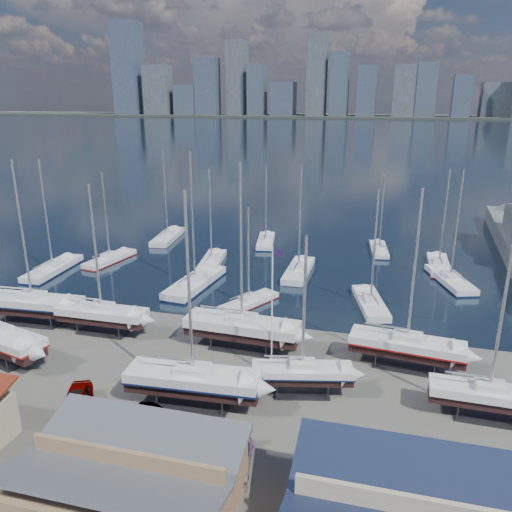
# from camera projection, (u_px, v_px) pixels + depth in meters

# --- Properties ---
(ground) EXTENTS (1400.00, 1400.00, 0.00)m
(ground) POSITION_uv_depth(u_px,v_px,m) (219.00, 370.00, 43.77)
(ground) COLOR #605E59
(ground) RESTS_ON ground
(water) EXTENTS (1400.00, 600.00, 0.40)m
(water) POSITION_uv_depth(u_px,v_px,m) (369.00, 133.00, 329.55)
(water) COLOR #182B38
(water) RESTS_ON ground
(far_shore) EXTENTS (1400.00, 80.00, 2.20)m
(far_shore) POSITION_uv_depth(u_px,v_px,m) (379.00, 117.00, 568.82)
(far_shore) COLOR #2D332D
(far_shore) RESTS_ON ground
(skyline) EXTENTS (639.14, 43.80, 107.69)m
(skyline) POSITION_uv_depth(u_px,v_px,m) (374.00, 82.00, 553.37)
(skyline) COLOR #475166
(skyline) RESTS_ON far_shore
(shed_grey) EXTENTS (12.60, 8.40, 4.17)m
(shed_grey) POSITION_uv_depth(u_px,v_px,m) (128.00, 479.00, 28.37)
(shed_grey) COLOR #8C6B4C
(shed_grey) RESTS_ON ground
(sailboat_cradle_0) EXTENTS (10.85, 3.61, 17.19)m
(sailboat_cradle_0) POSITION_uv_depth(u_px,v_px,m) (33.00, 304.00, 52.37)
(sailboat_cradle_0) COLOR #2D2D33
(sailboat_cradle_0) RESTS_ON ground
(sailboat_cradle_2) EXTENTS (9.28, 2.64, 15.19)m
(sailboat_cradle_2) POSITION_uv_depth(u_px,v_px,m) (102.00, 314.00, 50.18)
(sailboat_cradle_2) COLOR #2D2D33
(sailboat_cradle_2) RESTS_ON ground
(sailboat_cradle_3) EXTENTS (10.64, 3.59, 16.86)m
(sailboat_cradle_3) POSITION_uv_depth(u_px,v_px,m) (193.00, 380.00, 38.32)
(sailboat_cradle_3) COLOR #2D2D33
(sailboat_cradle_3) RESTS_ON ground
(sailboat_cradle_4) EXTENTS (11.00, 3.50, 17.64)m
(sailboat_cradle_4) POSITION_uv_depth(u_px,v_px,m) (242.00, 327.00, 46.99)
(sailboat_cradle_4) COLOR #2D2D33
(sailboat_cradle_4) RESTS_ON ground
(sailboat_cradle_5) EXTENTS (8.39, 4.02, 13.29)m
(sailboat_cradle_5) POSITION_uv_depth(u_px,v_px,m) (302.00, 373.00, 39.72)
(sailboat_cradle_5) COLOR #2D2D33
(sailboat_cradle_5) RESTS_ON ground
(sailboat_cradle_6) EXTENTS (10.14, 3.82, 16.00)m
(sailboat_cradle_6) POSITION_uv_depth(u_px,v_px,m) (407.00, 346.00, 43.67)
(sailboat_cradle_6) COLOR #2D2D33
(sailboat_cradle_6) RESTS_ON ground
(sailboat_cradle_7) EXTENTS (8.42, 2.54, 13.84)m
(sailboat_cradle_7) POSITION_uv_depth(u_px,v_px,m) (489.00, 395.00, 36.63)
(sailboat_cradle_7) COLOR #2D2D33
(sailboat_cradle_7) RESTS_ON ground
(sailboat_moored_0) EXTENTS (3.54, 10.88, 16.06)m
(sailboat_moored_0) POSITION_uv_depth(u_px,v_px,m) (53.00, 270.00, 68.12)
(sailboat_moored_0) COLOR black
(sailboat_moored_0) RESTS_ON water
(sailboat_moored_1) EXTENTS (4.16, 9.41, 13.61)m
(sailboat_moored_1) POSITION_uv_depth(u_px,v_px,m) (110.00, 260.00, 72.35)
(sailboat_moored_1) COLOR black
(sailboat_moored_1) RESTS_ON water
(sailboat_moored_2) EXTENTS (3.95, 10.54, 15.54)m
(sailboat_moored_2) POSITION_uv_depth(u_px,v_px,m) (168.00, 238.00, 83.52)
(sailboat_moored_2) COLOR black
(sailboat_moored_2) RESTS_ON water
(sailboat_moored_3) EXTENTS (4.53, 12.11, 17.69)m
(sailboat_moored_3) POSITION_uv_depth(u_px,v_px,m) (195.00, 285.00, 62.81)
(sailboat_moored_3) COLOR black
(sailboat_moored_3) RESTS_ON water
(sailboat_moored_4) EXTENTS (3.93, 9.70, 14.23)m
(sailboat_moored_4) POSITION_uv_depth(u_px,v_px,m) (212.00, 263.00, 71.17)
(sailboat_moored_4) COLOR black
(sailboat_moored_4) RESTS_ON water
(sailboat_moored_5) EXTENTS (4.02, 9.41, 13.62)m
(sailboat_moored_5) POSITION_uv_depth(u_px,v_px,m) (266.00, 242.00, 81.21)
(sailboat_moored_5) COLOR black
(sailboat_moored_5) RESTS_ON water
(sailboat_moored_6) EXTENTS (5.87, 8.17, 12.08)m
(sailboat_moored_6) POSITION_uv_depth(u_px,v_px,m) (249.00, 303.00, 57.25)
(sailboat_moored_6) COLOR black
(sailboat_moored_6) RESTS_ON water
(sailboat_moored_7) EXTENTS (2.93, 10.22, 15.40)m
(sailboat_moored_7) POSITION_uv_depth(u_px,v_px,m) (299.00, 272.00, 67.38)
(sailboat_moored_7) COLOR black
(sailboat_moored_7) RESTS_ON water
(sailboat_moored_8) EXTENTS (3.27, 8.64, 12.60)m
(sailboat_moored_8) POSITION_uv_depth(u_px,v_px,m) (379.00, 250.00, 76.88)
(sailboat_moored_8) COLOR black
(sailboat_moored_8) RESTS_ON water
(sailboat_moored_9) EXTENTS (4.84, 9.74, 14.17)m
(sailboat_moored_9) POSITION_uv_depth(u_px,v_px,m) (370.00, 304.00, 56.87)
(sailboat_moored_9) COLOR black
(sailboat_moored_9) RESTS_ON water
(sailboat_moored_10) EXTENTS (5.90, 10.59, 15.27)m
(sailboat_moored_10) POSITION_uv_depth(u_px,v_px,m) (450.00, 281.00, 64.10)
(sailboat_moored_10) COLOR black
(sailboat_moored_10) RESTS_ON water
(sailboat_moored_11) EXTENTS (2.73, 9.67, 14.45)m
(sailboat_moored_11) POSITION_uv_depth(u_px,v_px,m) (439.00, 266.00, 69.57)
(sailboat_moored_11) COLOR black
(sailboat_moored_11) RESTS_ON water
(car_a) EXTENTS (3.72, 5.17, 1.64)m
(car_a) POSITION_uv_depth(u_px,v_px,m) (77.00, 401.00, 37.96)
(car_a) COLOR gray
(car_a) RESTS_ON ground
(car_b) EXTENTS (4.14, 2.50, 1.29)m
(car_b) POSITION_uv_depth(u_px,v_px,m) (154.00, 417.00, 36.29)
(car_b) COLOR gray
(car_b) RESTS_ON ground
(car_c) EXTENTS (3.68, 5.05, 1.27)m
(car_c) POSITION_uv_depth(u_px,v_px,m) (135.00, 426.00, 35.28)
(car_c) COLOR gray
(car_c) RESTS_ON ground
(car_d) EXTENTS (2.57, 4.90, 1.35)m
(car_d) POSITION_uv_depth(u_px,v_px,m) (236.00, 459.00, 32.02)
(car_d) COLOR gray
(car_d) RESTS_ON ground
(flagpole) EXTENTS (0.97, 0.12, 10.89)m
(flagpole) POSITION_uv_depth(u_px,v_px,m) (273.00, 298.00, 43.27)
(flagpole) COLOR white
(flagpole) RESTS_ON ground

